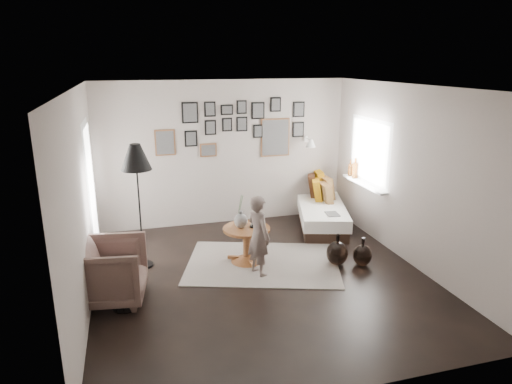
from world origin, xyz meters
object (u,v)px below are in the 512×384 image
object	(u,v)px
armchair	(110,272)
demijohn_large	(337,253)
demijohn_small	(362,255)
magazine_basket	(125,294)
vase	(241,218)
daybed	(320,210)
pedestal_table	(247,246)
floor_lamp	(136,162)
child	(258,236)

from	to	relation	value
armchair	demijohn_large	distance (m)	3.19
demijohn_large	demijohn_small	distance (m)	0.37
magazine_basket	demijohn_small	world-z (taller)	demijohn_small
vase	magazine_basket	size ratio (longest dim) A/B	1.32
daybed	magazine_basket	xyz separation A→B (m)	(-3.46, -2.08, -0.09)
pedestal_table	demijohn_large	distance (m)	1.34
daybed	floor_lamp	xyz separation A→B (m)	(-3.20, -0.93, 1.29)
pedestal_table	demijohn_large	world-z (taller)	pedestal_table
armchair	floor_lamp	world-z (taller)	floor_lamp
demijohn_large	daybed	bearing A→B (deg)	75.05
daybed	floor_lamp	size ratio (longest dim) A/B	1.07
vase	demijohn_small	xyz separation A→B (m)	(1.69, -0.60, -0.54)
floor_lamp	child	distance (m)	1.98
daybed	child	size ratio (longest dim) A/B	1.69
demijohn_small	magazine_basket	bearing A→B (deg)	-175.11
vase	daybed	bearing A→B (deg)	33.75
armchair	magazine_basket	bearing A→B (deg)	-137.14
pedestal_table	demijohn_large	xyz separation A→B (m)	(1.26, -0.46, -0.07)
armchair	magazine_basket	world-z (taller)	armchair
pedestal_table	armchair	xyz separation A→B (m)	(-1.92, -0.63, 0.14)
pedestal_table	floor_lamp	distance (m)	2.01
daybed	magazine_basket	world-z (taller)	daybed
daybed	floor_lamp	world-z (taller)	floor_lamp
daybed	floor_lamp	distance (m)	3.58
magazine_basket	pedestal_table	bearing A→B (deg)	26.20
magazine_basket	child	distance (m)	1.91
demijohn_small	child	distance (m)	1.61
pedestal_table	floor_lamp	size ratio (longest dim) A/B	0.38
vase	magazine_basket	distance (m)	1.97
floor_lamp	magazine_basket	size ratio (longest dim) A/B	4.80
floor_lamp	daybed	bearing A→B (deg)	16.23
pedestal_table	magazine_basket	distance (m)	1.96
vase	pedestal_table	bearing A→B (deg)	-14.04
magazine_basket	demijohn_small	xyz separation A→B (m)	(3.37, 0.29, -0.02)
demijohn_large	magazine_basket	bearing A→B (deg)	-172.29
armchair	daybed	bearing A→B (deg)	-54.52
daybed	demijohn_large	bearing A→B (deg)	-87.99
daybed	child	bearing A→B (deg)	-118.06
floor_lamp	demijohn_small	xyz separation A→B (m)	(3.11, -0.86, -1.40)
daybed	demijohn_small	bearing A→B (deg)	-76.11
demijohn_large	child	bearing A→B (deg)	178.80
pedestal_table	vase	size ratio (longest dim) A/B	1.40
child	demijohn_small	bearing A→B (deg)	-115.65
magazine_basket	demijohn_large	world-z (taller)	demijohn_large
armchair	demijohn_small	bearing A→B (deg)	-80.61
daybed	vase	bearing A→B (deg)	-129.28
floor_lamp	magazine_basket	xyz separation A→B (m)	(-0.26, -1.15, -1.38)
pedestal_table	daybed	bearing A→B (deg)	35.43
floor_lamp	demijohn_large	xyz separation A→B (m)	(2.76, -0.74, -1.38)
daybed	armchair	bearing A→B (deg)	-136.09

